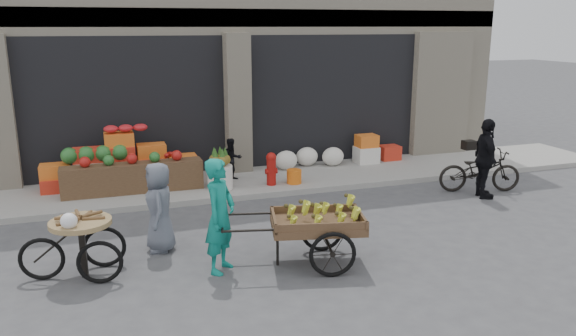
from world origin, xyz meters
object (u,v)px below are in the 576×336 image
object	(u,v)px
fire_hydrant	(271,167)
vendor_grey	(159,207)
vendor_woman	(220,216)
tricycle_cart	(81,239)
orange_bucket	(294,177)
pineapple_bin	(220,177)
banana_cart	(314,220)
seated_person	(232,159)
bicycle	(480,171)
cyclist	(485,159)

from	to	relation	value
fire_hydrant	vendor_grey	bearing A→B (deg)	-135.27
vendor_woman	tricycle_cart	world-z (taller)	vendor_woman
orange_bucket	vendor_grey	size ratio (longest dim) A/B	0.23
pineapple_bin	vendor_grey	world-z (taller)	vendor_grey
banana_cart	orange_bucket	bearing A→B (deg)	87.91
orange_bucket	seated_person	world-z (taller)	seated_person
banana_cart	tricycle_cart	bearing A→B (deg)	-178.06
vendor_grey	bicycle	distance (m)	6.86
fire_hydrant	vendor_woman	bearing A→B (deg)	-117.29
pineapple_bin	seated_person	size ratio (longest dim) A/B	0.56
tricycle_cart	vendor_grey	distance (m)	1.31
bicycle	seated_person	bearing A→B (deg)	83.19
tricycle_cart	cyclist	world-z (taller)	cyclist
vendor_grey	cyclist	size ratio (longest dim) A/B	0.86
vendor_woman	vendor_grey	distance (m)	1.30
tricycle_cart	vendor_grey	bearing A→B (deg)	36.17
vendor_grey	cyclist	xyz separation A→B (m)	(6.57, 0.68, 0.11)
pineapple_bin	cyclist	bearing A→B (deg)	-21.22
orange_bucket	seated_person	size ratio (longest dim) A/B	0.34
banana_cart	bicycle	world-z (taller)	banana_cart
orange_bucket	cyclist	xyz separation A→B (m)	(3.45, -1.86, 0.55)
seated_person	tricycle_cart	bearing A→B (deg)	-138.27
banana_cart	bicycle	distance (m)	5.26
vendor_woman	fire_hydrant	bearing A→B (deg)	10.22
fire_hydrant	bicycle	size ratio (longest dim) A/B	0.41
cyclist	pineapple_bin	bearing A→B (deg)	85.98
seated_person	vendor_woman	xyz separation A→B (m)	(-1.19, -4.31, 0.24)
tricycle_cart	bicycle	xyz separation A→B (m)	(7.91, 1.72, -0.11)
vendor_woman	tricycle_cart	distance (m)	1.94
orange_bucket	seated_person	bearing A→B (deg)	149.74
tricycle_cart	pineapple_bin	bearing A→B (deg)	58.05
fire_hydrant	cyclist	xyz separation A→B (m)	(3.95, -1.91, 0.31)
fire_hydrant	orange_bucket	distance (m)	0.55
cyclist	orange_bucket	bearing A→B (deg)	78.86
banana_cart	vendor_grey	size ratio (longest dim) A/B	1.70
vendor_grey	vendor_woman	bearing A→B (deg)	38.90
orange_bucket	tricycle_cart	size ratio (longest dim) A/B	0.22
tricycle_cart	vendor_woman	bearing A→B (deg)	-5.71
fire_hydrant	vendor_grey	distance (m)	3.69
bicycle	cyclist	size ratio (longest dim) A/B	1.05
seated_person	vendor_grey	bearing A→B (deg)	-130.60
banana_cart	vendor_grey	xyz separation A→B (m)	(-2.08, 1.27, 0.02)
orange_bucket	banana_cart	world-z (taller)	banana_cart
vendor_woman	cyclist	bearing A→B (deg)	-35.85
banana_cart	cyclist	bearing A→B (deg)	36.73
fire_hydrant	vendor_woman	distance (m)	4.13
orange_bucket	cyclist	bearing A→B (deg)	-28.34
bicycle	cyclist	bearing A→B (deg)	170.64
fire_hydrant	vendor_woman	xyz separation A→B (m)	(-1.89, -3.66, 0.33)
seated_person	vendor_grey	size ratio (longest dim) A/B	0.66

